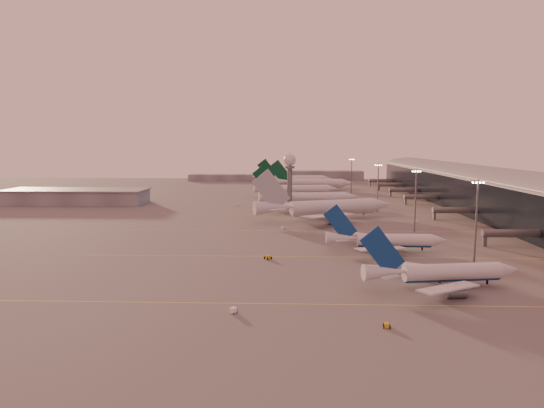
{
  "coord_description": "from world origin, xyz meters",
  "views": [
    {
      "loc": [
        4.81,
        -137.9,
        35.01
      ],
      "look_at": [
        -2.8,
        74.21,
        8.48
      ],
      "focal_mm": 32.0,
      "sensor_mm": 36.0,
      "label": 1
    }
  ],
  "objects": [
    {
      "name": "hangar",
      "position": [
        -120.0,
        140.0,
        4.32
      ],
      "size": [
        82.0,
        27.0,
        8.5
      ],
      "color": "slate",
      "rests_on": "ground"
    },
    {
      "name": "taxiway_markings",
      "position": [
        30.0,
        56.0,
        0.01
      ],
      "size": [
        180.0,
        185.25,
        0.02
      ],
      "color": "#E1D54F",
      "rests_on": "ground"
    },
    {
      "name": "greentail_d",
      "position": [
        9.83,
        267.67,
        4.0
      ],
      "size": [
        62.33,
        50.26,
        22.63
      ],
      "color": "silver",
      "rests_on": "ground"
    },
    {
      "name": "mast_c",
      "position": [
        50.0,
        110.0,
        13.74
      ],
      "size": [
        3.6,
        0.56,
        25.0
      ],
      "color": "#57595E",
      "rests_on": "ground"
    },
    {
      "name": "widebody_white",
      "position": [
        21.29,
        84.44,
        4.16
      ],
      "size": [
        65.31,
        51.43,
        24.01
      ],
      "color": "silver",
      "rests_on": "ground"
    },
    {
      "name": "gsv_truck_c",
      "position": [
        2.75,
        59.16,
        1.15
      ],
      "size": [
        5.89,
        4.14,
        2.25
      ],
      "color": "white",
      "rests_on": "ground"
    },
    {
      "name": "gsv_tug_far",
      "position": [
        15.0,
        96.78,
        0.58
      ],
      "size": [
        4.6,
        4.32,
        1.13
      ],
      "color": "white",
      "rests_on": "ground"
    },
    {
      "name": "distant_horizon",
      "position": [
        2.62,
        325.14,
        3.89
      ],
      "size": [
        165.0,
        37.5,
        9.0
      ],
      "color": "slate",
      "rests_on": "ground"
    },
    {
      "name": "mast_d",
      "position": [
        48.0,
        200.0,
        13.74
      ],
      "size": [
        3.6,
        0.56,
        25.0
      ],
      "color": "#57595E",
      "rests_on": "ground"
    },
    {
      "name": "terminal",
      "position": [
        107.88,
        110.09,
        10.52
      ],
      "size": [
        57.0,
        362.0,
        23.04
      ],
      "color": "black",
      "rests_on": "ground"
    },
    {
      "name": "gsv_tug_near",
      "position": [
        23.56,
        -48.27,
        0.46
      ],
      "size": [
        2.19,
        3.29,
        0.89
      ],
      "color": "gold",
      "rests_on": "ground"
    },
    {
      "name": "gsv_truck_b",
      "position": [
        50.07,
        41.0,
        1.02
      ],
      "size": [
        5.27,
        3.28,
        2.0
      ],
      "color": "white",
      "rests_on": "ground"
    },
    {
      "name": "narrowbody_mid",
      "position": [
        36.19,
        18.02,
        3.15
      ],
      "size": [
        39.76,
        31.76,
        15.54
      ],
      "color": "silver",
      "rests_on": "ground"
    },
    {
      "name": "narrowbody_near",
      "position": [
        41.86,
        -21.83,
        3.19
      ],
      "size": [
        40.18,
        31.85,
        15.77
      ],
      "color": "silver",
      "rests_on": "ground"
    },
    {
      "name": "gsv_catering_b",
      "position": [
        61.68,
        77.0,
        2.2
      ],
      "size": [
        5.74,
        3.45,
        4.39
      ],
      "color": "white",
      "rests_on": "ground"
    },
    {
      "name": "gsv_truck_a",
      "position": [
        -6.34,
        -41.01,
        1.27
      ],
      "size": [
        6.01,
        5.8,
        2.49
      ],
      "color": "white",
      "rests_on": "ground"
    },
    {
      "name": "gsv_tug_mid",
      "position": [
        -1.6,
        6.09,
        0.59
      ],
      "size": [
        4.48,
        4.59,
        1.15
      ],
      "color": "gold",
      "rests_on": "ground"
    },
    {
      "name": "greentail_a",
      "position": [
        15.79,
        132.02,
        3.66
      ],
      "size": [
        56.72,
        45.47,
        20.71
      ],
      "color": "silver",
      "rests_on": "ground"
    },
    {
      "name": "gsv_truck_d",
      "position": [
        -24.6,
        132.43,
        1.07
      ],
      "size": [
        2.25,
        5.31,
        2.09
      ],
      "color": "white",
      "rests_on": "ground"
    },
    {
      "name": "mast_a",
      "position": [
        58.0,
        0.0,
        13.74
      ],
      "size": [
        3.6,
        0.56,
        25.0
      ],
      "color": "#57595E",
      "rests_on": "ground"
    },
    {
      "name": "greentail_c",
      "position": [
        21.47,
        228.26,
        4.04
      ],
      "size": [
        63.0,
        50.67,
        22.89
      ],
      "color": "silver",
      "rests_on": "ground"
    },
    {
      "name": "greentail_b",
      "position": [
        9.32,
        180.88,
        3.63
      ],
      "size": [
        56.39,
        45.22,
        20.58
      ],
      "color": "silver",
      "rests_on": "ground"
    },
    {
      "name": "mast_b",
      "position": [
        55.0,
        55.0,
        13.74
      ],
      "size": [
        3.6,
        0.56,
        25.0
      ],
      "color": "#57595E",
      "rests_on": "ground"
    },
    {
      "name": "ground",
      "position": [
        0.0,
        0.0,
        0.0
      ],
      "size": [
        700.0,
        700.0,
        0.0
      ],
      "primitive_type": "plane",
      "color": "#5D5B5B",
      "rests_on": "ground"
    },
    {
      "name": "radar_tower",
      "position": [
        5.0,
        120.0,
        20.95
      ],
      "size": [
        6.4,
        6.4,
        31.1
      ],
      "color": "#57595E",
      "rests_on": "ground"
    },
    {
      "name": "gsv_catering_a",
      "position": [
        52.2,
        -1.59,
        1.98
      ],
      "size": [
        5.26,
        3.56,
        3.96
      ],
      "color": "gold",
      "rests_on": "ground"
    }
  ]
}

